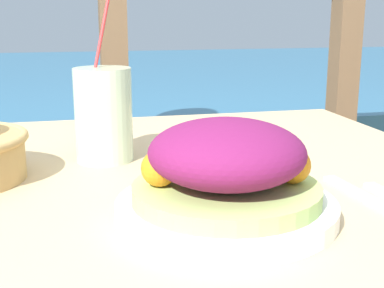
{
  "coord_description": "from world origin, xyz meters",
  "views": [
    {
      "loc": [
        -0.12,
        -0.63,
        0.93
      ],
      "look_at": [
        0.02,
        0.0,
        0.77
      ],
      "focal_mm": 50.0,
      "sensor_mm": 36.0,
      "label": 1
    }
  ],
  "objects": [
    {
      "name": "railing_fence",
      "position": [
        -0.0,
        0.83,
        0.77
      ],
      "size": [
        2.8,
        0.08,
        1.13
      ],
      "color": "brown",
      "rests_on": "ground_plane"
    },
    {
      "name": "fork",
      "position": [
        0.22,
        -0.09,
        0.71
      ],
      "size": [
        0.03,
        0.18,
        0.0
      ],
      "color": "silver",
      "rests_on": "patio_table"
    },
    {
      "name": "patio_table",
      "position": [
        0.0,
        0.0,
        0.61
      ],
      "size": [
        0.9,
        0.99,
        0.71
      ],
      "color": "tan",
      "rests_on": "ground_plane"
    },
    {
      "name": "sea_backdrop",
      "position": [
        0.0,
        3.33,
        0.25
      ],
      "size": [
        12.0,
        4.0,
        0.51
      ],
      "color": "teal",
      "rests_on": "ground_plane"
    },
    {
      "name": "drink_glass",
      "position": [
        -0.07,
        0.17,
        0.78
      ],
      "size": [
        0.09,
        0.09,
        0.24
      ],
      "color": "beige",
      "rests_on": "patio_table"
    },
    {
      "name": "salad_plate",
      "position": [
        0.04,
        -0.1,
        0.75
      ],
      "size": [
        0.24,
        0.24,
        0.11
      ],
      "color": "white",
      "rests_on": "patio_table"
    }
  ]
}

